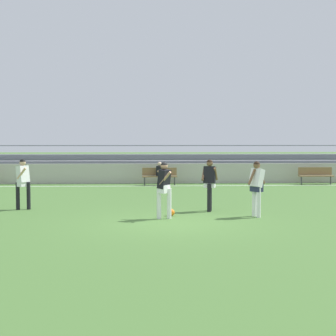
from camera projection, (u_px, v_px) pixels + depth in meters
name	position (u px, v px, depth m)	size (l,w,h in m)	color
ground_plane	(174.00, 223.00, 14.51)	(160.00, 160.00, 0.00)	#477033
field_line_sideline	(161.00, 186.00, 25.98)	(44.00, 0.12, 0.01)	white
sideline_wall	(160.00, 173.00, 27.53)	(48.00, 0.16, 1.07)	#BCB7AD
bleacher_stand	(211.00, 166.00, 29.91)	(26.43, 2.47, 2.03)	#B2B2B7
bench_near_bin	(316.00, 174.00, 26.87)	(1.80, 0.40, 0.90)	olive
bench_centre_sideline	(160.00, 175.00, 26.48)	(1.80, 0.40, 0.90)	olive
spectator_seated	(160.00, 172.00, 26.35)	(0.36, 0.42, 1.21)	#2D2D38
player_dark_challenging	(164.00, 185.00, 15.21)	(0.45, 0.70, 1.70)	white
player_dark_on_ball	(210.00, 180.00, 16.82)	(0.60, 0.45, 1.71)	black
player_white_wide_right	(23.00, 179.00, 17.21)	(0.48, 0.72, 1.71)	black
player_white_trailing_run	(257.00, 184.00, 15.58)	(0.65, 0.52, 1.70)	white
soccer_ball	(171.00, 212.00, 15.83)	(0.22, 0.22, 0.22)	orange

